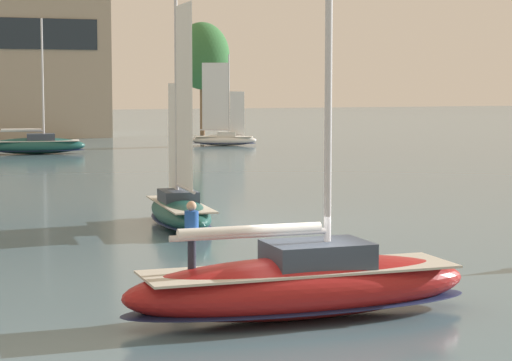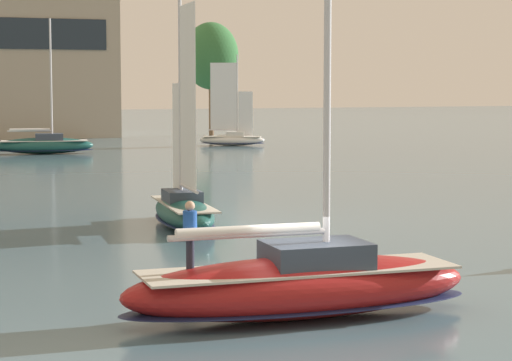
{
  "view_description": "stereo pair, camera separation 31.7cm",
  "coord_description": "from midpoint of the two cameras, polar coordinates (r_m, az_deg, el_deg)",
  "views": [
    {
      "loc": [
        -9.9,
        -22.2,
        5.77
      ],
      "look_at": [
        0.0,
        3.0,
        3.15
      ],
      "focal_mm": 70.0,
      "sensor_mm": 36.0,
      "label": 1
    },
    {
      "loc": [
        -9.61,
        -22.31,
        5.77
      ],
      "look_at": [
        0.0,
        3.0,
        3.15
      ],
      "focal_mm": 70.0,
      "sensor_mm": 36.0,
      "label": 2
    }
  ],
  "objects": [
    {
      "name": "ground_plane",
      "position": [
        24.97,
        2.83,
        -7.83
      ],
      "size": [
        400.0,
        400.0,
        0.0
      ],
      "primitive_type": "plane",
      "color": "slate"
    },
    {
      "name": "sailboat_moored_outer_mooring",
      "position": [
        93.7,
        -1.27,
        2.46
      ],
      "size": [
        6.32,
        4.21,
        8.51
      ],
      "color": "white",
      "rests_on": "ground"
    },
    {
      "name": "sailboat_main",
      "position": [
        24.8,
        2.88,
        -5.91
      ],
      "size": [
        9.16,
        2.85,
        12.48
      ],
      "color": "maroon",
      "rests_on": "ground"
    },
    {
      "name": "tree_shore_left",
      "position": [
        112.48,
        -2.51,
        7.11
      ],
      "size": [
        6.15,
        6.15,
        12.66
      ],
      "color": "brown",
      "rests_on": "ground"
    },
    {
      "name": "sailboat_moored_near_marina",
      "position": [
        84.36,
        -11.88,
        2.01
      ],
      "size": [
        8.33,
        3.37,
        11.13
      ],
      "color": "#194C47",
      "rests_on": "ground"
    },
    {
      "name": "sailboat_moored_far_slip",
      "position": [
        40.28,
        -3.92,
        -1.54
      ],
      "size": [
        2.61,
        7.23,
        9.74
      ],
      "color": "#194C47",
      "rests_on": "ground"
    }
  ]
}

